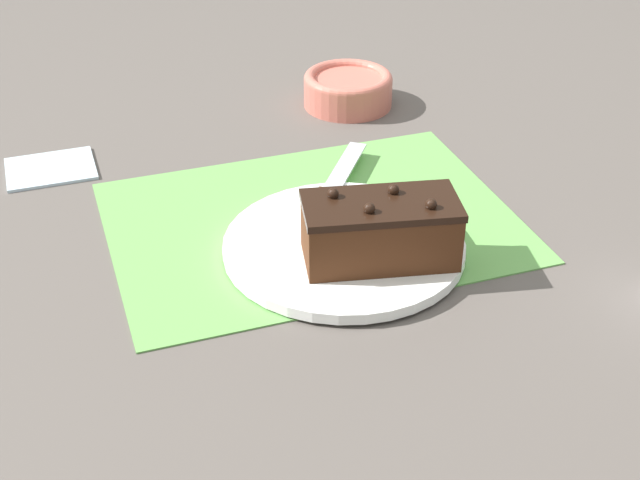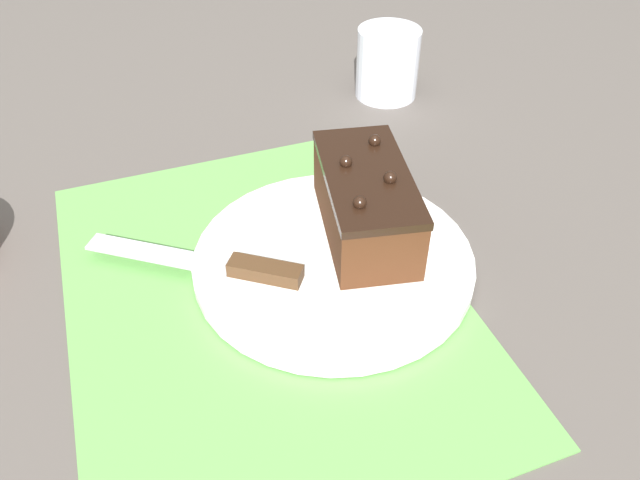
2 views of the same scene
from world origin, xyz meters
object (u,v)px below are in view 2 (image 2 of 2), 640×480
Objects in this scene: chocolate_cake at (366,202)px; serving_knife at (229,265)px; drinking_glass at (388,63)px; cake_plate at (333,260)px.

chocolate_cake reaches higher than serving_knife.
chocolate_cake is 1.90× the size of drinking_glass.
cake_plate is 2.90× the size of drinking_glass.
chocolate_cake is 0.14m from serving_knife.
cake_plate is 1.44× the size of serving_knife.
drinking_glass reaches higher than cake_plate.
drinking_glass reaches higher than serving_knife.
drinking_glass is at bearing -9.91° from serving_knife.
serving_knife is (0.02, 0.10, 0.01)m from cake_plate.
chocolate_cake reaches higher than cake_plate.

